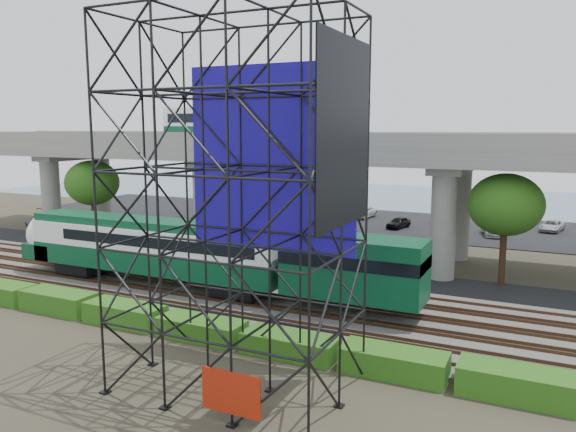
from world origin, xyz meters
The scene contains 13 objects.
ground centered at (0.00, 0.00, 0.00)m, with size 140.00×140.00×0.00m, color #474233.
ballast_bed centered at (0.00, 2.00, 0.10)m, with size 90.00×12.00×0.20m, color slate.
service_road centered at (0.00, 10.50, 0.04)m, with size 90.00×5.00×0.08m, color black.
parking_lot centered at (0.00, 34.00, 0.04)m, with size 90.00×18.00×0.08m, color black.
harbor_water centered at (0.00, 56.00, 0.01)m, with size 140.00×40.00×0.03m, color #4A5E7A.
rail_tracks centered at (0.00, 2.00, 0.28)m, with size 90.00×9.52×0.16m.
commuter_train centered at (-4.88, 2.00, 2.88)m, with size 29.30×3.06×4.30m.
overpass centered at (-0.71, 16.00, 8.21)m, with size 80.00×12.00×12.40m.
scaffold_tower centered at (5.36, -7.98, 7.47)m, with size 9.36×6.36×15.00m.
hedge_strip centered at (1.01, -4.30, 0.56)m, with size 34.60×1.80×1.20m.
trees centered at (-4.67, 16.17, 5.57)m, with size 40.94×16.94×7.69m.
suv centered at (-14.17, 10.18, 0.86)m, with size 2.59×5.62×1.56m, color black.
parked_cars centered at (0.52, 33.61, 0.68)m, with size 38.20×9.81×1.31m.
Camera 1 is at (16.74, -27.16, 10.68)m, focal length 35.00 mm.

